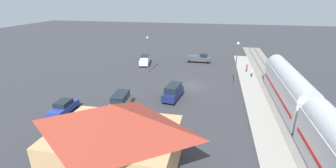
{
  "coord_description": "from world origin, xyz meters",
  "views": [
    {
      "loc": [
        -3.85,
        37.74,
        14.46
      ],
      "look_at": [
        3.46,
        2.48,
        1.0
      ],
      "focal_mm": 25.13,
      "sensor_mm": 36.0,
      "label": 1
    }
  ],
  "objects_px": {
    "pickup_white": "(145,60)",
    "light_pole_lot_center": "(148,50)",
    "suv_tan": "(121,101)",
    "station_building": "(115,137)",
    "light_pole_near_platform": "(236,60)",
    "sedan_blue": "(64,107)",
    "suv_navy": "(173,92)",
    "pedestrian_waiting_far": "(252,72)",
    "pickup_charcoal": "(199,58)",
    "pedestrian_on_platform": "(247,67)"
  },
  "relations": [
    {
      "from": "pedestrian_waiting_far",
      "to": "light_pole_lot_center",
      "type": "bearing_deg",
      "value": 0.88
    },
    {
      "from": "pickup_white",
      "to": "light_pole_near_platform",
      "type": "bearing_deg",
      "value": 150.07
    },
    {
      "from": "pickup_charcoal",
      "to": "light_pole_lot_center",
      "type": "distance_m",
      "value": 14.22
    },
    {
      "from": "suv_tan",
      "to": "light_pole_lot_center",
      "type": "xyz_separation_m",
      "value": [
        0.94,
        -16.64,
        3.44
      ]
    },
    {
      "from": "pedestrian_waiting_far",
      "to": "pickup_charcoal",
      "type": "xyz_separation_m",
      "value": [
        10.51,
        -9.69,
        -0.25
      ]
    },
    {
      "from": "pickup_white",
      "to": "sedan_blue",
      "type": "bearing_deg",
      "value": 82.06
    },
    {
      "from": "pickup_charcoal",
      "to": "suv_tan",
      "type": "xyz_separation_m",
      "value": [
        8.53,
        26.63,
        0.12
      ]
    },
    {
      "from": "station_building",
      "to": "light_pole_near_platform",
      "type": "distance_m",
      "value": 25.3
    },
    {
      "from": "station_building",
      "to": "light_pole_near_platform",
      "type": "height_order",
      "value": "light_pole_near_platform"
    },
    {
      "from": "station_building",
      "to": "pickup_white",
      "type": "distance_m",
      "value": 34.45
    },
    {
      "from": "pedestrian_waiting_far",
      "to": "light_pole_lot_center",
      "type": "height_order",
      "value": "light_pole_lot_center"
    },
    {
      "from": "suv_tan",
      "to": "pickup_white",
      "type": "distance_m",
      "value": 22.45
    },
    {
      "from": "station_building",
      "to": "pickup_white",
      "type": "relative_size",
      "value": 1.98
    },
    {
      "from": "station_building",
      "to": "pickup_white",
      "type": "xyz_separation_m",
      "value": [
        7.68,
        -33.51,
        -2.28
      ]
    },
    {
      "from": "pickup_charcoal",
      "to": "suv_navy",
      "type": "height_order",
      "value": "suv_navy"
    },
    {
      "from": "suv_navy",
      "to": "light_pole_lot_center",
      "type": "relative_size",
      "value": 0.71
    },
    {
      "from": "station_building",
      "to": "light_pole_lot_center",
      "type": "bearing_deg",
      "value": -79.32
    },
    {
      "from": "sedan_blue",
      "to": "light_pole_near_platform",
      "type": "xyz_separation_m",
      "value": [
        -22.35,
        -13.98,
        3.98
      ]
    },
    {
      "from": "pedestrian_on_platform",
      "to": "sedan_blue",
      "type": "distance_m",
      "value": 33.98
    },
    {
      "from": "light_pole_near_platform",
      "to": "pickup_charcoal",
      "type": "bearing_deg",
      "value": -65.42
    },
    {
      "from": "suv_tan",
      "to": "pickup_white",
      "type": "height_order",
      "value": "suv_tan"
    },
    {
      "from": "pickup_charcoal",
      "to": "station_building",
      "type": "bearing_deg",
      "value": 83.68
    },
    {
      "from": "pickup_charcoal",
      "to": "sedan_blue",
      "type": "distance_m",
      "value": 33.07
    },
    {
      "from": "pickup_white",
      "to": "suv_navy",
      "type": "bearing_deg",
      "value": 119.13
    },
    {
      "from": "sedan_blue",
      "to": "light_pole_near_platform",
      "type": "height_order",
      "value": "light_pole_near_platform"
    },
    {
      "from": "pedestrian_waiting_far",
      "to": "pickup_charcoal",
      "type": "distance_m",
      "value": 14.3
    },
    {
      "from": "pickup_charcoal",
      "to": "light_pole_lot_center",
      "type": "xyz_separation_m",
      "value": [
        9.47,
        9.99,
        3.56
      ]
    },
    {
      "from": "suv_tan",
      "to": "light_pole_lot_center",
      "type": "bearing_deg",
      "value": -86.77
    },
    {
      "from": "light_pole_near_platform",
      "to": "pedestrian_waiting_far",
      "type": "bearing_deg",
      "value": -122.01
    },
    {
      "from": "pedestrian_waiting_far",
      "to": "pedestrian_on_platform",
      "type": "bearing_deg",
      "value": -79.34
    },
    {
      "from": "pedestrian_waiting_far",
      "to": "light_pole_lot_center",
      "type": "xyz_separation_m",
      "value": [
        19.98,
        0.31,
        3.31
      ]
    },
    {
      "from": "pedestrian_waiting_far",
      "to": "light_pole_near_platform",
      "type": "distance_m",
      "value": 7.53
    },
    {
      "from": "suv_tan",
      "to": "station_building",
      "type": "bearing_deg",
      "value": 110.95
    },
    {
      "from": "pickup_charcoal",
      "to": "suv_navy",
      "type": "distance_m",
      "value": 21.97
    },
    {
      "from": "pickup_charcoal",
      "to": "suv_navy",
      "type": "xyz_separation_m",
      "value": [
        2.17,
        21.86,
        0.12
      ]
    },
    {
      "from": "station_building",
      "to": "pedestrian_on_platform",
      "type": "relative_size",
      "value": 6.56
    },
    {
      "from": "pickup_white",
      "to": "sedan_blue",
      "type": "relative_size",
      "value": 1.25
    },
    {
      "from": "sedan_blue",
      "to": "suv_navy",
      "type": "bearing_deg",
      "value": -150.61
    },
    {
      "from": "light_pole_lot_center",
      "to": "pedestrian_waiting_far",
      "type": "bearing_deg",
      "value": -179.12
    },
    {
      "from": "suv_tan",
      "to": "suv_navy",
      "type": "xyz_separation_m",
      "value": [
        -6.36,
        -4.77,
        0.0
      ]
    },
    {
      "from": "sedan_blue",
      "to": "light_pole_lot_center",
      "type": "relative_size",
      "value": 0.63
    },
    {
      "from": "station_building",
      "to": "suv_tan",
      "type": "bearing_deg",
      "value": -69.05
    },
    {
      "from": "pedestrian_on_platform",
      "to": "pickup_charcoal",
      "type": "relative_size",
      "value": 0.31
    },
    {
      "from": "station_building",
      "to": "pedestrian_on_platform",
      "type": "distance_m",
      "value": 34.46
    },
    {
      "from": "station_building",
      "to": "sedan_blue",
      "type": "bearing_deg",
      "value": -37.8
    },
    {
      "from": "pickup_white",
      "to": "light_pole_lot_center",
      "type": "distance_m",
      "value": 7.03
    },
    {
      "from": "station_building",
      "to": "light_pole_lot_center",
      "type": "height_order",
      "value": "light_pole_lot_center"
    },
    {
      "from": "pedestrian_waiting_far",
      "to": "pickup_charcoal",
      "type": "bearing_deg",
      "value": -42.66
    },
    {
      "from": "pedestrian_on_platform",
      "to": "suv_navy",
      "type": "height_order",
      "value": "suv_navy"
    },
    {
      "from": "pickup_charcoal",
      "to": "sedan_blue",
      "type": "bearing_deg",
      "value": 62.34
    }
  ]
}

